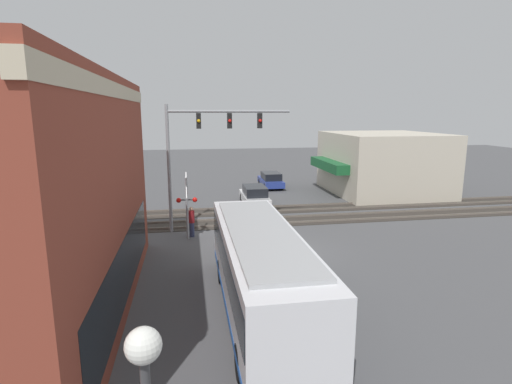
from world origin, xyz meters
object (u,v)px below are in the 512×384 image
at_px(city_bus, 261,269).
at_px(parked_car_white, 254,196).
at_px(crossing_signal, 187,200).
at_px(pedestrian_at_crossing, 192,221).
at_px(parked_car_blue, 271,180).

distance_m(city_bus, parked_car_white, 17.22).
relative_size(crossing_signal, pedestrian_at_crossing, 2.13).
xyz_separation_m(parked_car_blue, pedestrian_at_crossing, (-14.52, 7.72, 0.23)).
bearing_deg(parked_car_blue, parked_car_white, 158.82).
height_order(parked_car_blue, pedestrian_at_crossing, pedestrian_at_crossing).
distance_m(city_bus, pedestrian_at_crossing, 10.01).
height_order(parked_car_white, parked_car_blue, parked_car_white).
distance_m(crossing_signal, pedestrian_at_crossing, 1.46).
bearing_deg(city_bus, pedestrian_at_crossing, 13.45).
xyz_separation_m(crossing_signal, pedestrian_at_crossing, (0.42, -0.23, -1.38)).
xyz_separation_m(city_bus, pedestrian_at_crossing, (9.70, 2.32, -0.83)).
bearing_deg(parked_car_white, crossing_signal, 146.29).
xyz_separation_m(crossing_signal, parked_car_white, (7.72, -5.15, -1.58)).
height_order(crossing_signal, parked_car_blue, crossing_signal).
relative_size(crossing_signal, parked_car_blue, 0.83).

